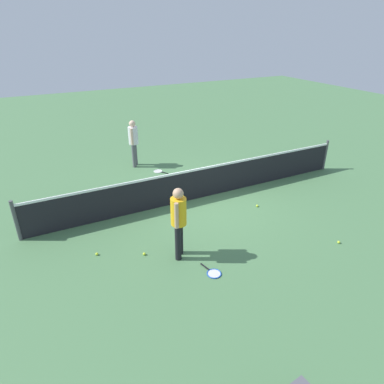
{
  "coord_description": "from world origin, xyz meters",
  "views": [
    {
      "loc": [
        -4.36,
        -8.02,
        4.72
      ],
      "look_at": [
        -0.91,
        -1.16,
        0.9
      ],
      "focal_mm": 31.69,
      "sensor_mm": 36.0,
      "label": 1
    }
  ],
  "objects_px": {
    "player_far_side": "(133,140)",
    "tennis_ball_near_player": "(257,206)",
    "tennis_racket_far_player": "(159,171)",
    "tennis_ball_by_net": "(97,254)",
    "tennis_ball_midcourt": "(339,242)",
    "tennis_ball_baseline": "(144,254)",
    "player_near_side": "(179,218)",
    "tennis_racket_near_player": "(213,273)"
  },
  "relations": [
    {
      "from": "tennis_ball_near_player",
      "to": "tennis_ball_by_net",
      "type": "bearing_deg",
      "value": -177.4
    },
    {
      "from": "player_far_side",
      "to": "player_near_side",
      "type": "bearing_deg",
      "value": -98.33
    },
    {
      "from": "player_near_side",
      "to": "player_far_side",
      "type": "bearing_deg",
      "value": 81.67
    },
    {
      "from": "player_near_side",
      "to": "tennis_ball_near_player",
      "type": "distance_m",
      "value": 3.3
    },
    {
      "from": "tennis_ball_midcourt",
      "to": "player_near_side",
      "type": "bearing_deg",
      "value": 160.6
    },
    {
      "from": "player_near_side",
      "to": "tennis_ball_baseline",
      "type": "relative_size",
      "value": 25.76
    },
    {
      "from": "tennis_racket_far_player",
      "to": "tennis_ball_by_net",
      "type": "bearing_deg",
      "value": -128.13
    },
    {
      "from": "tennis_ball_by_net",
      "to": "tennis_ball_baseline",
      "type": "relative_size",
      "value": 1.0
    },
    {
      "from": "tennis_ball_baseline",
      "to": "tennis_ball_near_player",
      "type": "bearing_deg",
      "value": 10.74
    },
    {
      "from": "tennis_ball_near_player",
      "to": "tennis_ball_baseline",
      "type": "height_order",
      "value": "same"
    },
    {
      "from": "player_far_side",
      "to": "tennis_ball_by_net",
      "type": "xyz_separation_m",
      "value": [
        -2.5,
        -4.8,
        -0.98
      ]
    },
    {
      "from": "player_far_side",
      "to": "tennis_racket_far_player",
      "type": "bearing_deg",
      "value": -58.81
    },
    {
      "from": "tennis_ball_near_player",
      "to": "tennis_ball_baseline",
      "type": "relative_size",
      "value": 1.0
    },
    {
      "from": "player_near_side",
      "to": "tennis_ball_midcourt",
      "type": "bearing_deg",
      "value": -19.4
    },
    {
      "from": "tennis_ball_by_net",
      "to": "player_far_side",
      "type": "bearing_deg",
      "value": 62.53
    },
    {
      "from": "tennis_racket_far_player",
      "to": "tennis_ball_baseline",
      "type": "relative_size",
      "value": 8.8
    },
    {
      "from": "player_far_side",
      "to": "tennis_ball_by_net",
      "type": "relative_size",
      "value": 25.76
    },
    {
      "from": "player_near_side",
      "to": "player_far_side",
      "type": "relative_size",
      "value": 1.0
    },
    {
      "from": "tennis_ball_near_player",
      "to": "tennis_ball_by_net",
      "type": "xyz_separation_m",
      "value": [
        -4.63,
        -0.21,
        0.0
      ]
    },
    {
      "from": "tennis_racket_near_player",
      "to": "tennis_ball_baseline",
      "type": "bearing_deg",
      "value": 130.96
    },
    {
      "from": "player_far_side",
      "to": "tennis_ball_near_player",
      "type": "bearing_deg",
      "value": -65.11
    },
    {
      "from": "player_near_side",
      "to": "player_far_side",
      "type": "height_order",
      "value": "same"
    },
    {
      "from": "tennis_ball_by_net",
      "to": "player_near_side",
      "type": "bearing_deg",
      "value": -27.49
    },
    {
      "from": "tennis_ball_midcourt",
      "to": "tennis_ball_baseline",
      "type": "bearing_deg",
      "value": 159.03
    },
    {
      "from": "player_far_side",
      "to": "tennis_racket_near_player",
      "type": "distance_m",
      "value": 6.63
    },
    {
      "from": "tennis_ball_by_net",
      "to": "tennis_ball_midcourt",
      "type": "relative_size",
      "value": 1.0
    },
    {
      "from": "player_far_side",
      "to": "tennis_racket_far_player",
      "type": "relative_size",
      "value": 2.93
    },
    {
      "from": "tennis_ball_midcourt",
      "to": "tennis_ball_baseline",
      "type": "distance_m",
      "value": 4.63
    },
    {
      "from": "tennis_ball_midcourt",
      "to": "tennis_racket_far_player",
      "type": "bearing_deg",
      "value": 110.33
    },
    {
      "from": "tennis_racket_near_player",
      "to": "tennis_ball_near_player",
      "type": "xyz_separation_m",
      "value": [
        2.58,
        1.95,
        0.02
      ]
    },
    {
      "from": "player_far_side",
      "to": "tennis_ball_near_player",
      "type": "height_order",
      "value": "player_far_side"
    },
    {
      "from": "player_near_side",
      "to": "tennis_ball_near_player",
      "type": "height_order",
      "value": "player_near_side"
    },
    {
      "from": "tennis_ball_baseline",
      "to": "tennis_ball_midcourt",
      "type": "bearing_deg",
      "value": -20.97
    },
    {
      "from": "tennis_ball_midcourt",
      "to": "player_far_side",
      "type": "bearing_deg",
      "value": 111.88
    },
    {
      "from": "tennis_racket_near_player",
      "to": "tennis_racket_far_player",
      "type": "distance_m",
      "value": 5.71
    },
    {
      "from": "tennis_racket_far_player",
      "to": "tennis_ball_by_net",
      "type": "relative_size",
      "value": 8.8
    },
    {
      "from": "tennis_ball_by_net",
      "to": "tennis_ball_midcourt",
      "type": "xyz_separation_m",
      "value": [
        5.29,
        -2.14,
        0.0
      ]
    },
    {
      "from": "player_near_side",
      "to": "tennis_racket_near_player",
      "type": "xyz_separation_m",
      "value": [
        0.38,
        -0.87,
        -1.0
      ]
    },
    {
      "from": "tennis_ball_by_net",
      "to": "tennis_racket_far_player",
      "type": "bearing_deg",
      "value": 51.87
    },
    {
      "from": "player_near_side",
      "to": "tennis_ball_midcourt",
      "type": "distance_m",
      "value": 3.96
    },
    {
      "from": "tennis_racket_far_player",
      "to": "tennis_ball_by_net",
      "type": "xyz_separation_m",
      "value": [
        -3.05,
        -3.89,
        0.02
      ]
    },
    {
      "from": "tennis_racket_near_player",
      "to": "player_near_side",
      "type": "bearing_deg",
      "value": 113.78
    }
  ]
}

